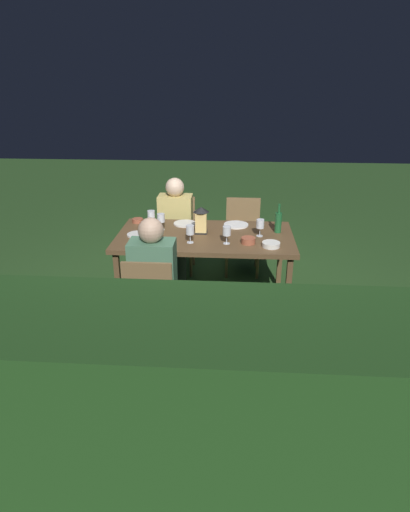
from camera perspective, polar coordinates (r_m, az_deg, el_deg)
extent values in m
plane|color=#26471E|center=(4.52, 0.00, -6.16)|extent=(16.00, 16.00, 0.00)
cube|color=brown|center=(4.22, 0.00, 2.55)|extent=(1.72, 0.93, 0.04)
cube|color=brown|center=(4.74, 9.92, -0.33)|extent=(0.05, 0.05, 0.71)
cube|color=brown|center=(4.83, -9.08, 0.17)|extent=(0.05, 0.05, 0.71)
cube|color=brown|center=(4.03, 10.94, -4.74)|extent=(0.05, 0.05, 0.71)
cube|color=brown|center=(4.14, -11.41, -4.03)|extent=(0.05, 0.05, 0.71)
cube|color=brown|center=(3.68, -6.92, -5.91)|extent=(0.42, 0.40, 0.03)
cube|color=brown|center=(3.41, -7.66, -4.11)|extent=(0.40, 0.03, 0.42)
cylinder|color=brown|center=(3.97, -8.90, -7.46)|extent=(0.03, 0.03, 0.42)
cylinder|color=brown|center=(3.91, -3.69, -7.72)|extent=(0.03, 0.03, 0.42)
cylinder|color=brown|center=(3.69, -10.02, -10.11)|extent=(0.03, 0.03, 0.42)
cylinder|color=brown|center=(3.62, -4.39, -10.45)|extent=(0.03, 0.03, 0.42)
cube|color=#4C7A5B|center=(3.61, -6.94, -1.77)|extent=(0.38, 0.24, 0.50)
sphere|color=#D1A889|center=(3.48, -7.21, 3.39)|extent=(0.21, 0.21, 0.21)
cylinder|color=#4C7A5B|center=(3.86, -7.72, -4.06)|extent=(0.13, 0.36, 0.13)
cylinder|color=#4C7A5B|center=(3.82, -5.07, -4.17)|extent=(0.13, 0.36, 0.13)
cylinder|color=#333338|center=(4.10, -7.12, -6.02)|extent=(0.11, 0.11, 0.45)
cylinder|color=#333338|center=(4.08, -4.62, -6.13)|extent=(0.11, 0.11, 0.45)
cube|color=brown|center=(5.09, -3.76, 2.59)|extent=(0.42, 0.40, 0.03)
cube|color=brown|center=(5.19, -3.55, 5.63)|extent=(0.40, 0.02, 0.42)
cylinder|color=brown|center=(5.00, -1.89, -0.55)|extent=(0.03, 0.03, 0.42)
cylinder|color=brown|center=(5.04, -5.97, -0.44)|extent=(0.03, 0.03, 0.42)
cylinder|color=brown|center=(5.31, -1.53, 0.90)|extent=(0.03, 0.03, 0.42)
cylinder|color=brown|center=(5.35, -5.37, 1.00)|extent=(0.03, 0.03, 0.42)
cube|color=tan|center=(4.95, -3.92, 5.23)|extent=(0.38, 0.24, 0.50)
sphere|color=beige|center=(4.85, -4.03, 9.10)|extent=(0.21, 0.21, 0.21)
cylinder|color=tan|center=(4.88, -3.02, 2.06)|extent=(0.13, 0.36, 0.13)
cylinder|color=tan|center=(4.91, -5.11, 2.11)|extent=(0.13, 0.36, 0.13)
cylinder|color=#333338|center=(4.83, -3.18, -1.26)|extent=(0.11, 0.11, 0.45)
cylinder|color=#333338|center=(4.85, -5.29, -1.19)|extent=(0.11, 0.11, 0.45)
cube|color=brown|center=(5.05, 5.01, 2.37)|extent=(0.42, 0.40, 0.03)
cube|color=brown|center=(5.15, 5.07, 5.45)|extent=(0.40, 0.02, 0.42)
cylinder|color=brown|center=(4.98, 7.02, -0.79)|extent=(0.03, 0.03, 0.42)
cylinder|color=brown|center=(4.97, 2.87, -0.68)|extent=(0.03, 0.03, 0.42)
cylinder|color=brown|center=(5.30, 6.85, 0.68)|extent=(0.03, 0.03, 0.42)
cylinder|color=brown|center=(5.29, 2.96, 0.79)|extent=(0.03, 0.03, 0.42)
cube|color=black|center=(4.27, -0.51, 3.21)|extent=(0.12, 0.12, 0.01)
cube|color=#F9D17A|center=(4.23, -0.51, 4.58)|extent=(0.11, 0.11, 0.20)
cone|color=black|center=(4.19, -0.52, 6.20)|extent=(0.15, 0.15, 0.05)
cylinder|color=#1E5B2D|center=(4.31, 9.70, 4.39)|extent=(0.07, 0.07, 0.20)
cylinder|color=#1E5B2D|center=(4.27, 9.82, 6.24)|extent=(0.03, 0.03, 0.09)
cylinder|color=silver|center=(4.21, 7.27, 2.66)|extent=(0.06, 0.06, 0.00)
cylinder|color=silver|center=(4.19, 7.29, 3.20)|extent=(0.01, 0.01, 0.08)
cylinder|color=silver|center=(4.17, 7.35, 4.27)|extent=(0.08, 0.08, 0.08)
cylinder|color=maroon|center=(4.17, 7.33, 3.96)|extent=(0.07, 0.07, 0.03)
cylinder|color=silver|center=(4.48, -7.09, 3.95)|extent=(0.06, 0.06, 0.00)
cylinder|color=silver|center=(4.47, -7.12, 4.46)|extent=(0.01, 0.01, 0.08)
cylinder|color=silver|center=(4.44, -7.17, 5.47)|extent=(0.08, 0.08, 0.08)
cylinder|color=maroon|center=(4.45, -7.16, 5.17)|extent=(0.07, 0.07, 0.03)
cylinder|color=silver|center=(4.37, -5.81, 3.51)|extent=(0.06, 0.06, 0.00)
cylinder|color=silver|center=(4.36, -5.83, 4.03)|extent=(0.01, 0.01, 0.08)
cylinder|color=silver|center=(4.33, -5.87, 5.07)|extent=(0.08, 0.08, 0.08)
cylinder|color=maroon|center=(4.34, -5.86, 4.77)|extent=(0.07, 0.07, 0.03)
cylinder|color=silver|center=(3.99, 2.88, 1.69)|extent=(0.06, 0.06, 0.00)
cylinder|color=silver|center=(3.98, 2.89, 2.25)|extent=(0.01, 0.01, 0.08)
cylinder|color=silver|center=(3.95, 2.91, 3.37)|extent=(0.08, 0.08, 0.08)
cylinder|color=maroon|center=(3.96, 2.91, 3.05)|extent=(0.07, 0.07, 0.03)
cylinder|color=silver|center=(4.01, -1.98, 1.82)|extent=(0.06, 0.06, 0.00)
cylinder|color=silver|center=(4.00, -1.98, 2.38)|extent=(0.01, 0.01, 0.08)
cylinder|color=silver|center=(3.97, -2.00, 3.50)|extent=(0.08, 0.08, 0.08)
cylinder|color=maroon|center=(3.98, -1.99, 3.18)|extent=(0.07, 0.07, 0.03)
cylinder|color=white|center=(4.49, 4.15, 4.16)|extent=(0.25, 0.25, 0.01)
cylinder|color=silver|center=(4.25, -8.93, 2.83)|extent=(0.21, 0.21, 0.01)
cylinder|color=silver|center=(4.52, -2.69, 4.33)|extent=(0.24, 0.24, 0.01)
cylinder|color=#9E5138|center=(4.00, 5.78, 2.07)|extent=(0.13, 0.13, 0.06)
cylinder|color=#424C1E|center=(4.00, 5.78, 2.22)|extent=(0.11, 0.11, 0.02)
cylinder|color=#9E5138|center=(4.63, -8.95, 4.69)|extent=(0.11, 0.11, 0.04)
cylinder|color=tan|center=(4.62, -8.96, 4.79)|extent=(0.10, 0.10, 0.01)
cylinder|color=silver|center=(3.95, 8.77, 1.52)|extent=(0.16, 0.16, 0.04)
cylinder|color=#477533|center=(3.95, 8.78, 1.64)|extent=(0.14, 0.14, 0.01)
cube|color=#1E4219|center=(2.42, -3.77, -19.60)|extent=(4.73, 0.78, 1.14)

